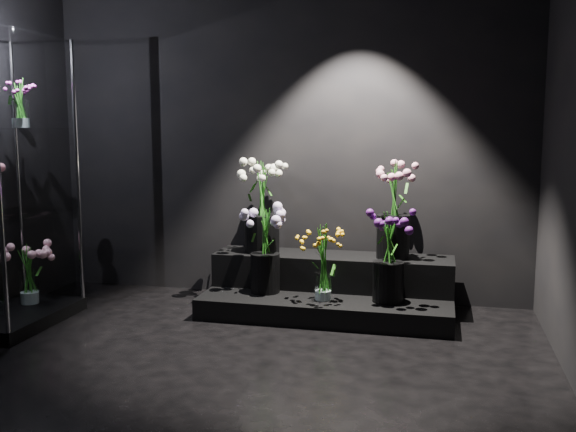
% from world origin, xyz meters
% --- Properties ---
extents(floor, '(4.00, 4.00, 0.00)m').
position_xyz_m(floor, '(0.00, 0.00, 0.00)').
color(floor, black).
rests_on(floor, ground).
extents(wall_back, '(4.00, 0.00, 4.00)m').
position_xyz_m(wall_back, '(0.00, 2.00, 1.40)').
color(wall_back, black).
rests_on(wall_back, floor).
extents(display_riser, '(1.88, 0.83, 0.42)m').
position_xyz_m(display_riser, '(0.45, 1.63, 0.17)').
color(display_riser, black).
rests_on(display_riser, floor).
extents(display_case, '(0.56, 0.94, 2.06)m').
position_xyz_m(display_case, '(-1.70, 0.75, 1.03)').
color(display_case, black).
rests_on(display_case, floor).
extents(bouquet_orange_bells, '(0.29, 0.29, 0.57)m').
position_xyz_m(bouquet_orange_bells, '(0.45, 1.34, 0.45)').
color(bouquet_orange_bells, white).
rests_on(bouquet_orange_bells, display_riser).
extents(bouquet_lilac, '(0.41, 0.41, 0.64)m').
position_xyz_m(bouquet_lilac, '(-0.03, 1.46, 0.54)').
color(bouquet_lilac, black).
rests_on(bouquet_lilac, display_riser).
extents(bouquet_purple, '(0.37, 0.37, 0.67)m').
position_xyz_m(bouquet_purple, '(0.91, 1.41, 0.53)').
color(bouquet_purple, black).
rests_on(bouquet_purple, display_riser).
extents(bouquet_cream_roses, '(0.47, 0.47, 0.73)m').
position_xyz_m(bouquet_cream_roses, '(-0.13, 1.73, 0.82)').
color(bouquet_cream_roses, black).
rests_on(bouquet_cream_roses, display_riser).
extents(bouquet_pink_roses, '(0.45, 0.45, 0.75)m').
position_xyz_m(bouquet_pink_roses, '(0.92, 1.72, 0.84)').
color(bouquet_pink_roses, black).
rests_on(bouquet_pink_roses, display_riser).
extents(bouquet_case_magenta, '(0.26, 0.26, 0.36)m').
position_xyz_m(bouquet_case_magenta, '(-1.71, 0.93, 1.60)').
color(bouquet_case_magenta, white).
rests_on(bouquet_case_magenta, display_case).
extents(bouquet_case_base_pink, '(0.41, 0.41, 0.44)m').
position_xyz_m(bouquet_case_base_pink, '(-1.74, 0.95, 0.33)').
color(bouquet_case_base_pink, white).
rests_on(bouquet_case_base_pink, display_case).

